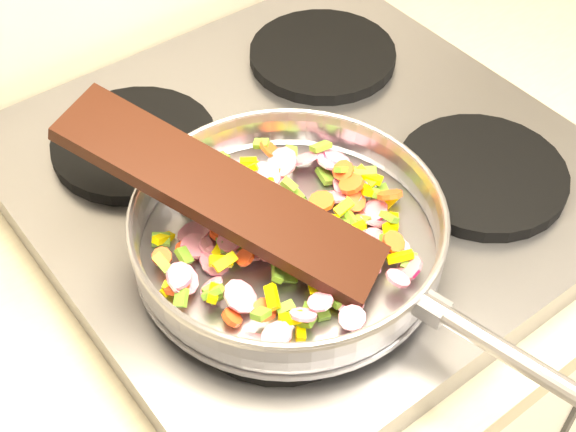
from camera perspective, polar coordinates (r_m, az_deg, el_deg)
cooktop at (r=0.93m, az=1.16°, el=2.86°), size 0.60×0.60×0.04m
grate_fl at (r=0.78m, az=-0.55°, el=-5.80°), size 0.19×0.19×0.02m
grate_fr at (r=0.92m, az=13.59°, el=2.89°), size 0.19×0.19×0.02m
grate_bl at (r=0.95m, az=-10.86°, el=5.13°), size 0.19×0.19×0.02m
grate_br at (r=1.06m, az=2.47°, el=11.37°), size 0.19×0.19×0.02m
saute_pan at (r=0.78m, az=0.14°, el=-0.98°), size 0.35×0.51×0.06m
vegetable_heap at (r=0.80m, az=-0.15°, el=-0.89°), size 0.27×0.27×0.05m
wooden_spatula at (r=0.76m, az=-4.76°, el=1.60°), size 0.22×0.32×0.11m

